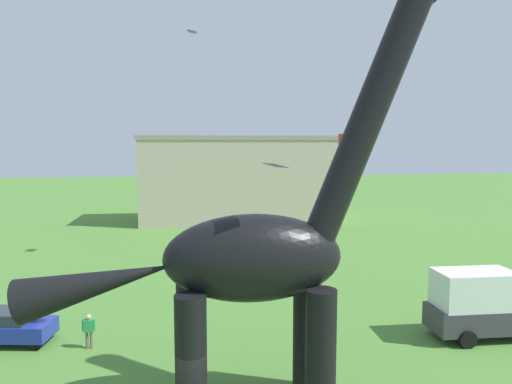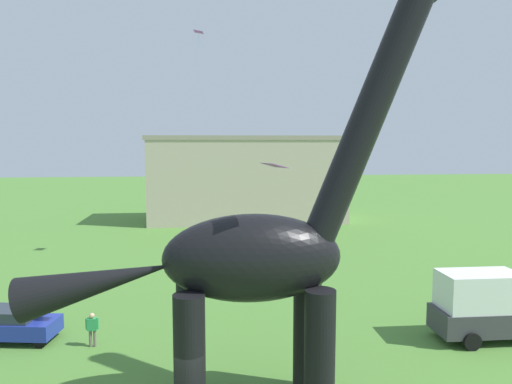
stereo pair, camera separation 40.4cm
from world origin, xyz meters
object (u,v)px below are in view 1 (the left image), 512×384
Objects in this scene: dinosaur_sculpture at (251,258)px; parked_sedan_left at (5,326)px; kite_mid_left at (346,143)px; kite_trailing at (276,165)px; person_watching_child at (89,328)px; kite_drifting at (192,32)px; parked_box_truck at (488,303)px.

dinosaur_sculpture is 3.30× the size of parked_sedan_left.
kite_mid_left is 1.54× the size of kite_trailing.
parked_sedan_left is 4.03m from person_watching_child.
kite_drifting is at bearing 102.94° from dinosaur_sculpture.
dinosaur_sculpture reaches higher than person_watching_child.
dinosaur_sculpture is at bearing -85.27° from kite_drifting.
dinosaur_sculpture is 15.63× the size of kite_trailing.
parked_box_truck is 3.91× the size of kite_mid_left.
person_watching_child is at bearing -6.14° from parked_sedan_left.
person_watching_child reaches higher than parked_sedan_left.
parked_sedan_left is at bearing 144.39° from kite_trailing.
dinosaur_sculpture is at bearing -157.61° from parked_box_truck.
parked_sedan_left is 4.73× the size of kite_trailing.
dinosaur_sculpture is 24.62m from kite_drifting.
parked_sedan_left is 2.85× the size of person_watching_child.
parked_box_truck is at bearing -51.11° from kite_drifting.
kite_drifting is (4.79, 15.61, 16.36)m from person_watching_child.
kite_drifting reaches higher than kite_trailing.
kite_drifting reaches higher than person_watching_child.
person_watching_child is at bearing 136.30° from kite_trailing.
kite_trailing is at bearing -26.53° from parked_sedan_left.
parked_sedan_left is 26.59m from kite_mid_left.
parked_box_truck is 26.62m from kite_drifting.
parked_box_truck is 6.01× the size of kite_trailing.
kite_mid_left is at bearing -0.03° from kite_drifting.
dinosaur_sculpture is 9.42× the size of person_watching_child.
parked_box_truck reaches higher than person_watching_child.
kite_mid_left is at bearing 66.97° from kite_trailing.
kite_drifting is (-1.77, 21.42, 12.01)m from dinosaur_sculpture.
person_watching_child is at bearing -137.07° from kite_mid_left.
kite_trailing is (11.10, -7.95, 7.63)m from parked_sedan_left.
kite_mid_left is at bearing 44.22° from parked_sedan_left.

